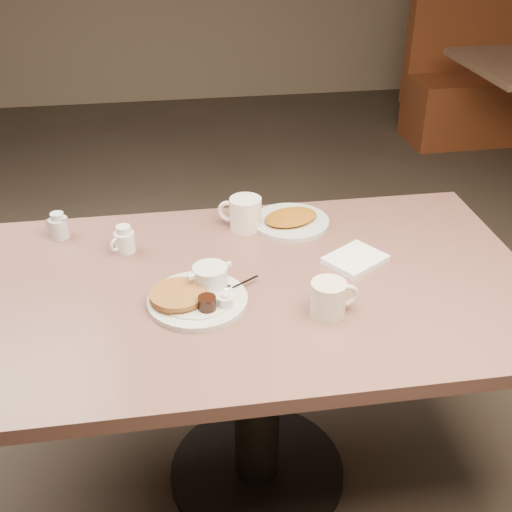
{
  "coord_description": "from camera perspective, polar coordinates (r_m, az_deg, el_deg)",
  "views": [
    {
      "loc": [
        -0.22,
        -1.43,
        1.7
      ],
      "look_at": [
        0.0,
        0.02,
        0.82
      ],
      "focal_mm": 45.47,
      "sensor_mm": 36.0,
      "label": 1
    }
  ],
  "objects": [
    {
      "name": "coffee_mug_far",
      "position": [
        1.97,
        -1.04,
        3.76
      ],
      "size": [
        0.15,
        0.13,
        0.1
      ],
      "color": "white",
      "rests_on": "diner_table"
    },
    {
      "name": "creamer_left",
      "position": [
        1.89,
        -11.53,
        1.39
      ],
      "size": [
        0.08,
        0.08,
        0.08
      ],
      "color": "silver",
      "rests_on": "diner_table"
    },
    {
      "name": "napkin",
      "position": [
        1.83,
        8.72,
        -0.31
      ],
      "size": [
        0.2,
        0.19,
        0.02
      ],
      "color": "white",
      "rests_on": "diner_table"
    },
    {
      "name": "diner_table",
      "position": [
        1.83,
        0.1,
        -6.76
      ],
      "size": [
        1.5,
        0.9,
        0.75
      ],
      "color": "#84564C",
      "rests_on": "ground"
    },
    {
      "name": "booth_back_right",
      "position": [
        4.96,
        20.58,
        14.13
      ],
      "size": [
        1.23,
        1.44,
        1.12
      ],
      "color": "brown",
      "rests_on": "ground"
    },
    {
      "name": "main_plate",
      "position": [
        1.65,
        -5.17,
        -3.28
      ],
      "size": [
        0.34,
        0.34,
        0.07
      ],
      "color": "silver",
      "rests_on": "diner_table"
    },
    {
      "name": "coffee_mug_near",
      "position": [
        1.6,
        6.48,
        -3.67
      ],
      "size": [
        0.13,
        0.1,
        0.09
      ],
      "color": "#F0E4C9",
      "rests_on": "diner_table"
    },
    {
      "name": "hash_plate",
      "position": [
        2.01,
        3.08,
        3.15
      ],
      "size": [
        0.31,
        0.31,
        0.04
      ],
      "color": "silver",
      "rests_on": "diner_table"
    },
    {
      "name": "room",
      "position": [
        1.48,
        0.13,
        19.24
      ],
      "size": [
        7.04,
        8.04,
        2.84
      ],
      "color": "#4C3F33",
      "rests_on": "ground"
    },
    {
      "name": "creamer_right",
      "position": [
        2.01,
        -16.99,
        2.52
      ],
      "size": [
        0.08,
        0.06,
        0.08
      ],
      "color": "silver",
      "rests_on": "diner_table"
    }
  ]
}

